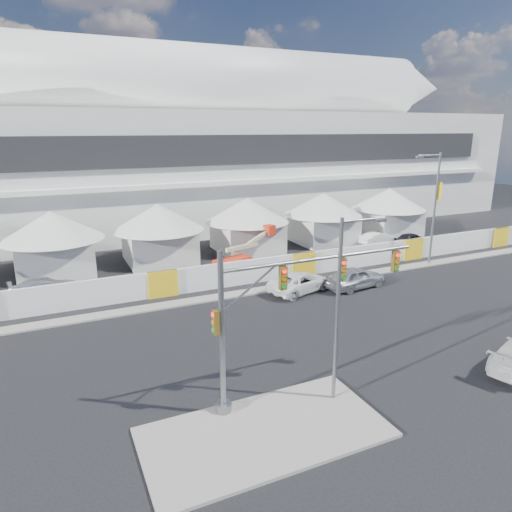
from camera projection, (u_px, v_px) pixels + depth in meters
name	position (u px, v px, depth m)	size (l,w,h in m)	color
ground	(344.00, 369.00, 23.77)	(160.00, 160.00, 0.00)	black
median_island	(265.00, 432.00, 18.71)	(10.00, 5.00, 0.15)	gray
far_curb	(443.00, 261.00, 42.72)	(80.00, 1.20, 0.12)	gray
stadium	(220.00, 149.00, 61.00)	(80.00, 24.80, 21.98)	silver
tent_row	(205.00, 224.00, 44.11)	(53.40, 8.40, 5.40)	silver
hoarding_fence	(303.00, 264.00, 38.59)	(70.00, 0.25, 2.00)	white
scaffold_tower	(454.00, 168.00, 72.10)	(4.40, 4.40, 12.00)	#595B60
sedan_silver	(355.00, 278.00, 35.59)	(5.04, 2.03, 1.72)	#B5B6BA
pickup_curb	(300.00, 282.00, 34.87)	(5.32, 2.46, 1.48)	white
lot_car_a	(378.00, 239.00, 48.86)	(4.15, 1.45, 1.37)	white
lot_car_b	(412.00, 239.00, 48.43)	(4.18, 1.68, 1.42)	black
lot_car_c	(45.00, 287.00, 33.84)	(4.89, 1.99, 1.42)	silver
traffic_mast	(268.00, 317.00, 19.76)	(10.08, 0.71, 7.32)	gray
streetlight_median	(342.00, 298.00, 19.81)	(2.33, 0.23, 8.43)	slate
streetlight_curb	(434.00, 201.00, 40.35)	(2.99, 0.67, 10.09)	slate
boom_lift	(239.00, 259.00, 40.43)	(6.92, 2.49, 3.40)	red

